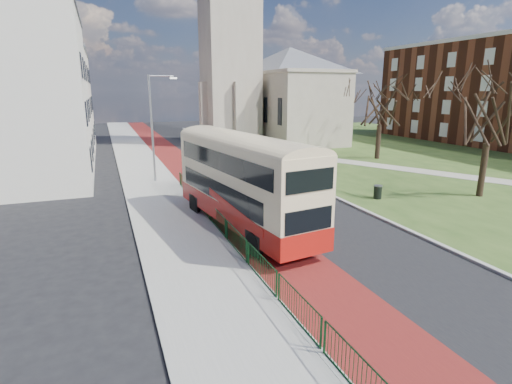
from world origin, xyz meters
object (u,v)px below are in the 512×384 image
winter_tree_far (381,98)px  litter_bin (378,192)px  winter_tree_near (493,100)px  streetlamp (154,123)px  bus (243,178)px

winter_tree_far → litter_bin: (-10.07, -13.26, -5.74)m
winter_tree_near → winter_tree_far: (3.17, 15.16, -0.13)m
winter_tree_near → streetlamp: bearing=148.3°
bus → winter_tree_near: bearing=-7.1°
streetlamp → litter_bin: size_ratio=8.91×
winter_tree_near → litter_bin: size_ratio=10.17×
litter_bin → winter_tree_near: bearing=-15.4°
winter_tree_far → litter_bin: size_ratio=9.97×
streetlamp → winter_tree_far: bearing=7.2°
litter_bin → bus: bearing=-167.6°
bus → winter_tree_far: winter_tree_far is taller
litter_bin → streetlamp: bearing=141.3°
bus → winter_tree_far: 25.75m
winter_tree_far → litter_bin: winter_tree_far is taller
bus → litter_bin: (10.18, 2.24, -2.20)m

